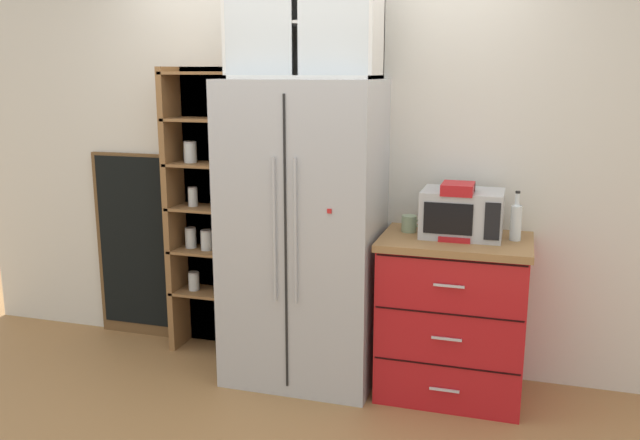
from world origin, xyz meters
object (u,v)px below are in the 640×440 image
refrigerator (304,234)px  bottle_clear (516,219)px  coffee_maker (457,210)px  chalkboard_menu (136,245)px  mug_sage (409,224)px  bottle_green (456,218)px  microwave (462,213)px

refrigerator → bottle_clear: 1.20m
coffee_maker → chalkboard_menu: bearing=173.5°
bottle_clear → chalkboard_menu: (-2.50, 0.21, -0.39)m
refrigerator → bottle_clear: bearing=3.5°
coffee_maker → mug_sage: bearing=167.0°
mug_sage → bottle_green: size_ratio=0.43×
refrigerator → coffee_maker: 0.90m
refrigerator → mug_sage: refrigerator is taller
coffee_maker → bottle_green: coffee_maker is taller
coffee_maker → bottle_green: bearing=-90.0°
mug_sage → bottle_clear: 0.59m
chalkboard_menu → refrigerator: bearing=-12.3°
refrigerator → coffee_maker: refrigerator is taller
microwave → bottle_green: bottle_green is taller
bottle_green → chalkboard_menu: chalkboard_menu is taller
coffee_maker → mug_sage: 0.30m
refrigerator → microwave: 0.92m
microwave → refrigerator: bearing=-174.9°
chalkboard_menu → mug_sage: bearing=-5.5°
mug_sage → chalkboard_menu: size_ratio=0.09×
microwave → coffee_maker: size_ratio=1.42×
microwave → chalkboard_menu: (-2.21, 0.21, -0.40)m
bottle_green → microwave: bearing=76.8°
microwave → coffee_maker: (-0.02, -0.04, 0.03)m
microwave → bottle_clear: bottle_clear is taller
bottle_clear → refrigerator: bearing=-176.5°
coffee_maker → chalkboard_menu: (-2.19, 0.25, -0.43)m
coffee_maker → bottle_clear: (0.31, 0.04, -0.04)m
bottle_clear → mug_sage: bearing=177.3°
bottle_green → bottle_clear: bearing=16.1°
microwave → mug_sage: 0.31m
coffee_maker → bottle_clear: coffee_maker is taller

